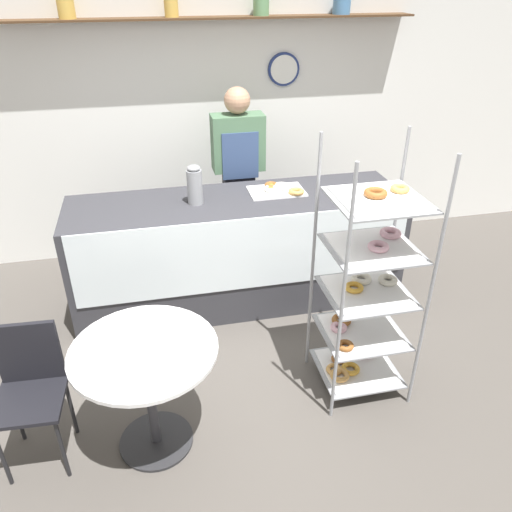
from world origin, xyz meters
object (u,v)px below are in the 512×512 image
object	(u,v)px
pastry_rack	(365,292)
cafe_table	(147,373)
cafe_chair	(30,381)
donut_tray_counter	(279,189)
person_worker	(238,174)
coffee_carafe	(195,185)

from	to	relation	value
pastry_rack	cafe_table	xyz separation A→B (m)	(-1.43, -0.24, -0.19)
cafe_table	cafe_chair	size ratio (longest dim) A/B	0.95
pastry_rack	cafe_table	size ratio (longest dim) A/B	2.11
pastry_rack	donut_tray_counter	xyz separation A→B (m)	(-0.24, 1.31, 0.22)
pastry_rack	cafe_table	distance (m)	1.46
pastry_rack	person_worker	distance (m)	1.90
person_worker	cafe_chair	distance (m)	2.56
cafe_table	pastry_rack	bearing A→B (deg)	9.62
person_worker	cafe_chair	world-z (taller)	person_worker
coffee_carafe	donut_tray_counter	world-z (taller)	coffee_carafe
donut_tray_counter	person_worker	bearing A→B (deg)	115.27
cafe_table	donut_tray_counter	world-z (taller)	donut_tray_counter
cafe_table	cafe_chair	distance (m)	0.67
pastry_rack	person_worker	bearing A→B (deg)	105.01
pastry_rack	donut_tray_counter	bearing A→B (deg)	100.58
donut_tray_counter	pastry_rack	bearing A→B (deg)	-79.42
donut_tray_counter	cafe_table	bearing A→B (deg)	-127.32
person_worker	cafe_table	distance (m)	2.30
person_worker	donut_tray_counter	size ratio (longest dim) A/B	3.75
person_worker	donut_tray_counter	xyz separation A→B (m)	(0.25, -0.52, 0.04)
person_worker	cafe_chair	bearing A→B (deg)	-129.31
cafe_table	cafe_chair	bearing A→B (deg)	169.73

